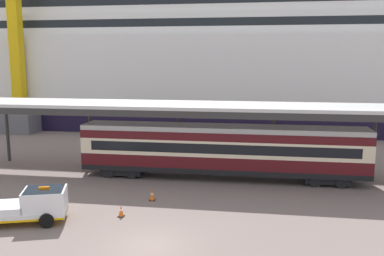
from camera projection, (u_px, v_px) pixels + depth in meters
ground_plane at (150, 245)px, 20.87m from camera, size 400.00×400.00×0.00m
cruise_ship at (122, 43)px, 65.91m from camera, size 147.75×30.62×34.26m
platform_canopy at (223, 108)px, 31.95m from camera, size 46.61×5.32×5.69m
train_carriage at (222, 149)px, 32.05m from camera, size 21.43×2.81×4.11m
service_truck at (28, 205)px, 23.66m from camera, size 5.57×3.57×2.02m
traffic_cone_near at (152, 195)px, 27.38m from camera, size 0.36×0.36×0.77m
traffic_cone_mid at (121, 211)px, 24.59m from camera, size 0.36×0.36×0.70m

